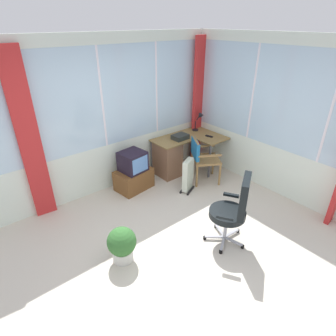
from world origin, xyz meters
name	(u,v)px	position (x,y,z in m)	size (l,w,h in m)	color
ground	(180,245)	(0.00, 0.00, -0.03)	(5.44, 4.96, 0.06)	beige
north_window_panel	(103,119)	(0.00, 2.01, 1.32)	(4.44, 0.07, 2.65)	silver
east_window_panel	(285,121)	(2.25, 0.00, 1.32)	(0.07, 3.96, 2.65)	silver
curtain_north_left	(29,140)	(-1.22, 1.93, 1.27)	(0.30, 0.07, 2.55)	red
curtain_corner	(198,102)	(2.12, 1.88, 1.27)	(0.30, 0.07, 2.55)	red
desk	(170,156)	(1.19, 1.66, 0.40)	(1.32, 0.94, 0.72)	olive
desk_lamp	(200,119)	(2.03, 1.72, 0.98)	(0.23, 0.20, 0.39)	black
tv_remote	(209,136)	(1.92, 1.33, 0.73)	(0.04, 0.15, 0.02)	black
paper_tray	(180,137)	(1.39, 1.61, 0.77)	(0.30, 0.23, 0.09)	#292D28
wooden_armchair	(200,155)	(1.44, 1.08, 0.56)	(0.66, 0.66, 0.86)	olive
office_chair	(234,207)	(0.58, -0.41, 0.59)	(0.62, 0.59, 1.05)	#B7B7BF
tv_on_stand	(134,173)	(0.30, 1.65, 0.33)	(0.69, 0.52, 0.74)	brown
space_heater	(188,175)	(1.04, 0.98, 0.32)	(0.37, 0.29, 0.63)	silver
potted_plant	(122,244)	(-0.78, 0.26, 0.27)	(0.38, 0.38, 0.49)	silver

